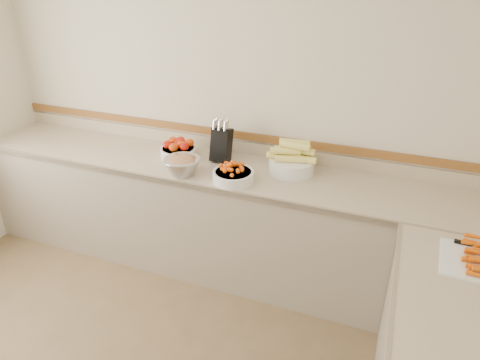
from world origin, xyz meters
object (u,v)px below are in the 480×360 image
(tomato_bowl, at_px, (178,149))
(corn_bowl, at_px, (292,161))
(knife_block, at_px, (221,144))
(cherry_tomato_bowl, at_px, (233,174))
(rhubarb_bowl, at_px, (182,165))

(tomato_bowl, distance_m, corn_bowl, 0.90)
(knife_block, bearing_deg, tomato_bowl, -170.23)
(tomato_bowl, relative_size, cherry_tomato_bowl, 0.98)
(cherry_tomato_bowl, bearing_deg, tomato_bowl, 156.66)
(tomato_bowl, height_order, rhubarb_bowl, rhubarb_bowl)
(rhubarb_bowl, bearing_deg, knife_block, 63.87)
(knife_block, bearing_deg, corn_bowl, -0.62)
(rhubarb_bowl, bearing_deg, cherry_tomato_bowl, 4.50)
(rhubarb_bowl, bearing_deg, corn_bowl, 24.28)
(cherry_tomato_bowl, bearing_deg, knife_block, 126.00)
(corn_bowl, height_order, rhubarb_bowl, corn_bowl)
(knife_block, relative_size, corn_bowl, 0.93)
(tomato_bowl, bearing_deg, cherry_tomato_bowl, -23.34)
(cherry_tomato_bowl, relative_size, corn_bowl, 0.80)
(knife_block, height_order, cherry_tomato_bowl, knife_block)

